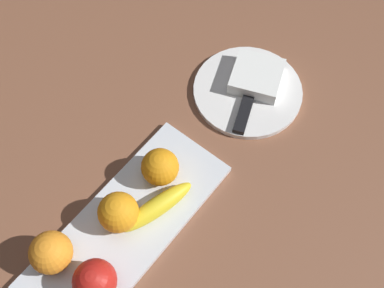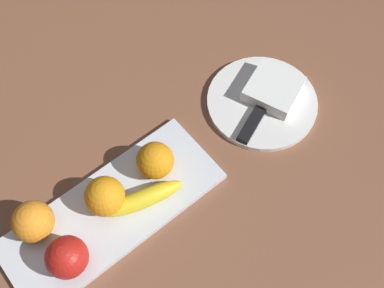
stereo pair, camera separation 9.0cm
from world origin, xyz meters
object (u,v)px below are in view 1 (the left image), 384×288
banana (157,207)px  folded_napkin (257,76)px  fruit_tray (127,225)px  knife (245,109)px  orange_near_apple (162,168)px  dinner_plate (248,91)px  apple (95,281)px  orange_near_banana (119,213)px  orange_center (51,252)px

banana → folded_napkin: (0.36, 0.03, -0.00)m
fruit_tray → knife: knife is taller
orange_near_apple → folded_napkin: size_ratio=0.70×
dinner_plate → knife: 0.05m
apple → dinner_plate: bearing=4.3°
apple → folded_napkin: bearing=4.1°
fruit_tray → banana: (0.06, -0.03, 0.02)m
banana → knife: bearing=15.2°
folded_napkin → banana: bearing=-175.7°
fruit_tray → orange_near_banana: orange_near_banana is taller
fruit_tray → banana: bearing=-26.1°
folded_napkin → knife: size_ratio=0.59×
knife → dinner_plate: bearing=7.6°
fruit_tray → orange_near_banana: (0.00, 0.01, 0.04)m
orange_near_apple → knife: orange_near_apple is taller
fruit_tray → orange_near_apple: orange_near_apple is taller
fruit_tray → orange_near_banana: bearing=88.9°
banana → knife: 0.28m
folded_napkin → orange_near_banana: bearing=178.4°
dinner_plate → orange_near_apple: bearing=178.0°
fruit_tray → orange_near_apple: bearing=4.8°
dinner_plate → banana: bearing=-175.3°
orange_near_banana → knife: (0.34, -0.04, -0.03)m
apple → orange_center: size_ratio=1.00×
banana → orange_near_apple: 0.07m
orange_center → banana: bearing=-24.4°
orange_near_apple → orange_center: bearing=169.3°
apple → dinner_plate: 0.50m
dinner_plate → knife: size_ratio=1.34×
knife → folded_napkin: bearing=-2.5°
orange_near_banana → knife: 0.34m
fruit_tray → apple: (-0.11, -0.04, 0.04)m
apple → orange_near_banana: 0.12m
banana → orange_near_banana: orange_near_banana is taller
apple → folded_napkin: (0.53, 0.04, -0.02)m
orange_near_apple → dinner_plate: orange_near_apple is taller
orange_near_banana → folded_napkin: (0.41, -0.01, -0.02)m
banana → folded_napkin: 0.36m
banana → orange_near_banana: bearing=160.0°
fruit_tray → knife: (0.34, -0.03, 0.01)m
orange_near_apple → folded_napkin: 0.30m
apple → orange_center: bearing=97.6°
dinner_plate → orange_near_banana: bearing=178.3°
orange_center → knife: (0.46, -0.08, -0.03)m
banana → orange_near_apple: orange_near_apple is taller
orange_near_apple → dinner_plate: 0.27m
apple → knife: 0.45m
orange_center → folded_napkin: size_ratio=0.72×
orange_near_apple → fruit_tray: bearing=-175.2°
apple → orange_near_apple: (0.23, 0.05, -0.00)m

